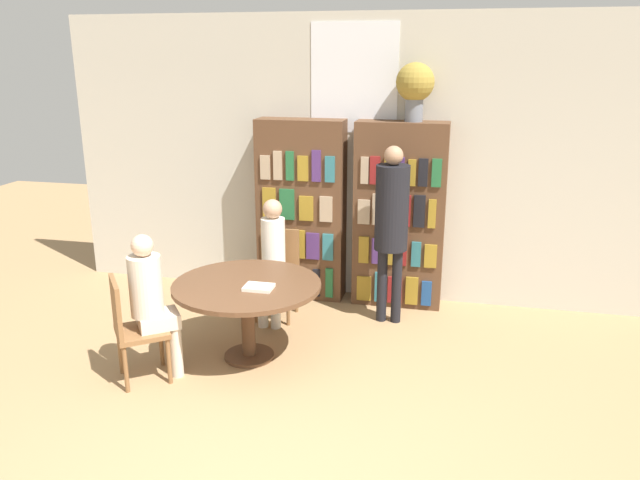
% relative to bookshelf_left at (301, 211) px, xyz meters
% --- Properties ---
extents(ground_plane, '(16.00, 16.00, 0.00)m').
position_rel_bookshelf_left_xyz_m(ground_plane, '(0.53, -3.09, -0.97)').
color(ground_plane, '#9E7A51').
extents(wall_back, '(6.40, 0.07, 3.00)m').
position_rel_bookshelf_left_xyz_m(wall_back, '(0.53, 0.19, 0.54)').
color(wall_back, beige).
rests_on(wall_back, ground_plane).
extents(bookshelf_left, '(0.93, 0.34, 1.94)m').
position_rel_bookshelf_left_xyz_m(bookshelf_left, '(0.00, 0.00, 0.00)').
color(bookshelf_left, brown).
rests_on(bookshelf_left, ground_plane).
extents(bookshelf_right, '(0.93, 0.34, 1.94)m').
position_rel_bookshelf_left_xyz_m(bookshelf_right, '(1.05, -0.00, -0.00)').
color(bookshelf_right, brown).
rests_on(bookshelf_right, ground_plane).
extents(flower_vase, '(0.38, 0.38, 0.57)m').
position_rel_bookshelf_left_xyz_m(flower_vase, '(1.16, 0.00, 1.33)').
color(flower_vase, slate).
rests_on(flower_vase, bookshelf_right).
extents(reading_table, '(1.28, 1.28, 0.70)m').
position_rel_bookshelf_left_xyz_m(reading_table, '(-0.08, -1.57, -0.37)').
color(reading_table, brown).
rests_on(reading_table, ground_plane).
extents(chair_near_camera, '(0.56, 0.56, 0.89)m').
position_rel_bookshelf_left_xyz_m(chair_near_camera, '(-0.86, -2.16, -0.47)').
color(chair_near_camera, brown).
rests_on(chair_near_camera, ground_plane).
extents(chair_left_side, '(0.41, 0.41, 0.89)m').
position_rel_bookshelf_left_xyz_m(chair_left_side, '(-0.10, -0.59, -0.47)').
color(chair_left_side, brown).
rests_on(chair_left_side, ground_plane).
extents(seated_reader_left, '(0.24, 0.36, 1.25)m').
position_rel_bookshelf_left_xyz_m(seated_reader_left, '(-0.10, -0.77, -0.27)').
color(seated_reader_left, silver).
rests_on(seated_reader_left, ground_plane).
extents(seated_reader_right, '(0.41, 0.40, 1.24)m').
position_rel_bookshelf_left_xyz_m(seated_reader_right, '(-0.72, -2.05, -0.27)').
color(seated_reader_right, beige).
rests_on(seated_reader_right, ground_plane).
extents(librarian_standing, '(0.32, 0.59, 1.77)m').
position_rel_bookshelf_left_xyz_m(librarian_standing, '(1.03, -0.50, 0.13)').
color(librarian_standing, black).
rests_on(librarian_standing, ground_plane).
extents(open_book_on_table, '(0.24, 0.18, 0.03)m').
position_rel_bookshelf_left_xyz_m(open_book_on_table, '(0.06, -1.68, -0.25)').
color(open_book_on_table, silver).
rests_on(open_book_on_table, reading_table).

